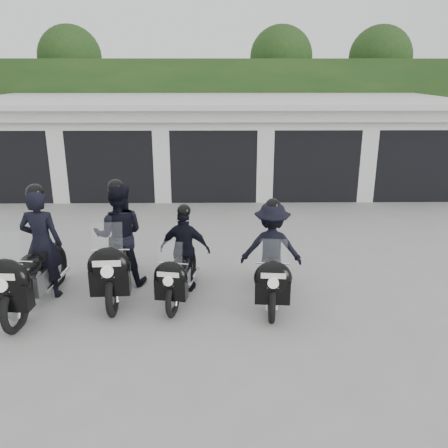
{
  "coord_description": "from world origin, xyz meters",
  "views": [
    {
      "loc": [
        0.13,
        -8.61,
        3.94
      ],
      "look_at": [
        0.25,
        0.15,
        1.05
      ],
      "focal_mm": 38.0,
      "sensor_mm": 36.0,
      "label": 1
    }
  ],
  "objects_px": {
    "police_bike_a": "(34,259)",
    "police_bike_c": "(183,257)",
    "police_bike_b": "(118,244)",
    "police_bike_d": "(272,256)"
  },
  "relations": [
    {
      "from": "police_bike_a",
      "to": "police_bike_c",
      "type": "relative_size",
      "value": 1.26
    },
    {
      "from": "police_bike_a",
      "to": "police_bike_d",
      "type": "xyz_separation_m",
      "value": [
        4.08,
        0.27,
        -0.07
      ]
    },
    {
      "from": "police_bike_b",
      "to": "police_bike_d",
      "type": "xyz_separation_m",
      "value": [
        2.78,
        -0.35,
        -0.1
      ]
    },
    {
      "from": "police_bike_c",
      "to": "police_bike_d",
      "type": "distance_m",
      "value": 1.58
    },
    {
      "from": "police_bike_b",
      "to": "police_bike_a",
      "type": "bearing_deg",
      "value": -157.88
    },
    {
      "from": "police_bike_b",
      "to": "police_bike_d",
      "type": "height_order",
      "value": "police_bike_b"
    },
    {
      "from": "police_bike_a",
      "to": "police_bike_c",
      "type": "distance_m",
      "value": 2.54
    },
    {
      "from": "police_bike_b",
      "to": "police_bike_c",
      "type": "distance_m",
      "value": 1.24
    },
    {
      "from": "police_bike_a",
      "to": "police_bike_b",
      "type": "height_order",
      "value": "police_bike_a"
    },
    {
      "from": "police_bike_b",
      "to": "police_bike_d",
      "type": "relative_size",
      "value": 1.14
    }
  ]
}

